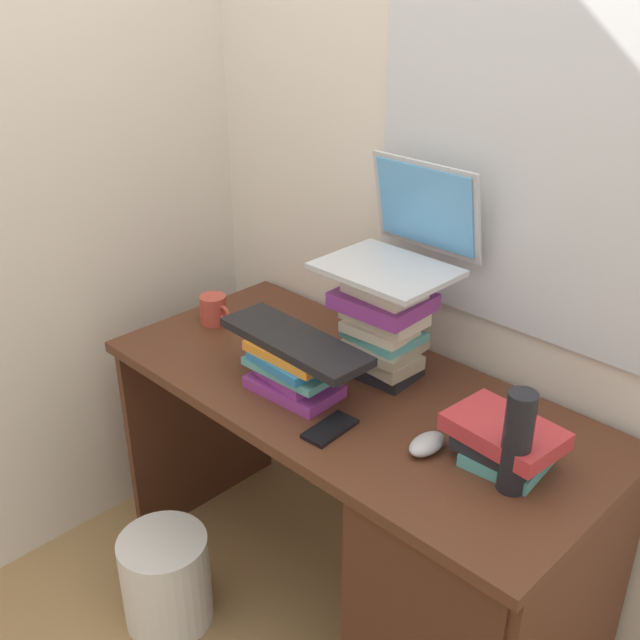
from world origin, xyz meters
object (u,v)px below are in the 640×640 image
object	(u,v)px
laptop	(403,243)
water_bottle	(517,442)
book_stack_side	(504,441)
book_stack_tall	(384,323)
mug	(214,310)
book_stack_keyboard_riser	(294,369)
cell_phone	(330,429)
keyboard	(295,341)
computer_mouse	(427,444)
wastebasket	(166,579)
desk	(445,561)

from	to	relation	value
laptop	water_bottle	distance (m)	0.59
book_stack_side	laptop	world-z (taller)	laptop
book_stack_tall	book_stack_side	size ratio (longest dim) A/B	1.17
mug	book_stack_keyboard_riser	bearing A→B (deg)	-12.34
water_bottle	laptop	bearing A→B (deg)	155.53
mug	cell_phone	size ratio (longest dim) A/B	0.84
book_stack_tall	water_bottle	bearing A→B (deg)	-18.37
laptop	keyboard	world-z (taller)	laptop
cell_phone	computer_mouse	bearing A→B (deg)	20.84
book_stack_side	computer_mouse	xyz separation A→B (m)	(-0.14, -0.08, -0.04)
mug	wastebasket	distance (m)	0.78
desk	book_stack_keyboard_riser	size ratio (longest dim) A/B	5.58
mug	desk	bearing A→B (deg)	-0.87
cell_phone	water_bottle	bearing A→B (deg)	11.71
book_stack_tall	water_bottle	world-z (taller)	book_stack_tall
desk	laptop	bearing A→B (deg)	149.65
desk	mug	xyz separation A→B (m)	(-0.88, 0.01, 0.37)
desk	mug	size ratio (longest dim) A/B	11.69
computer_mouse	desk	bearing A→B (deg)	48.59
book_stack_tall	wastebasket	size ratio (longest dim) A/B	1.03
book_stack_side	laptop	size ratio (longest dim) A/B	0.79
book_stack_tall	wastebasket	world-z (taller)	book_stack_tall
cell_phone	wastebasket	size ratio (longest dim) A/B	0.48
laptop	water_bottle	world-z (taller)	laptop
book_stack_keyboard_riser	book_stack_side	size ratio (longest dim) A/B	0.96
book_stack_keyboard_riser	water_bottle	size ratio (longest dim) A/B	1.04
water_bottle	wastebasket	bearing A→B (deg)	-156.82
book_stack_tall	laptop	size ratio (longest dim) A/B	0.92
desk	laptop	xyz separation A→B (m)	(-0.33, 0.19, 0.68)
book_stack_side	keyboard	bearing A→B (deg)	-168.18
keyboard	wastebasket	xyz separation A→B (m)	(-0.22, -0.30, -0.73)
book_stack_keyboard_riser	desk	bearing A→B (deg)	10.99
water_bottle	computer_mouse	bearing A→B (deg)	-174.53
book_stack_keyboard_riser	mug	bearing A→B (deg)	167.66
desk	keyboard	size ratio (longest dim) A/B	3.19
book_stack_tall	book_stack_side	bearing A→B (deg)	-13.36
keyboard	water_bottle	world-z (taller)	water_bottle
cell_phone	wastebasket	bearing A→B (deg)	-154.01
water_bottle	wastebasket	distance (m)	1.13
book_stack_tall	water_bottle	size ratio (longest dim) A/B	1.27
water_bottle	cell_phone	bearing A→B (deg)	-164.32
mug	book_stack_tall	bearing A→B (deg)	12.30
book_stack_tall	water_bottle	xyz separation A→B (m)	(0.49, -0.16, -0.03)
desk	mug	world-z (taller)	mug
book_stack_side	computer_mouse	bearing A→B (deg)	-150.53
book_stack_tall	keyboard	world-z (taller)	book_stack_tall
cell_phone	book_stack_side	bearing A→B (deg)	22.79
book_stack_tall	wastebasket	bearing A→B (deg)	-122.54
book_stack_tall	cell_phone	world-z (taller)	book_stack_tall
computer_mouse	water_bottle	size ratio (longest dim) A/B	0.45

